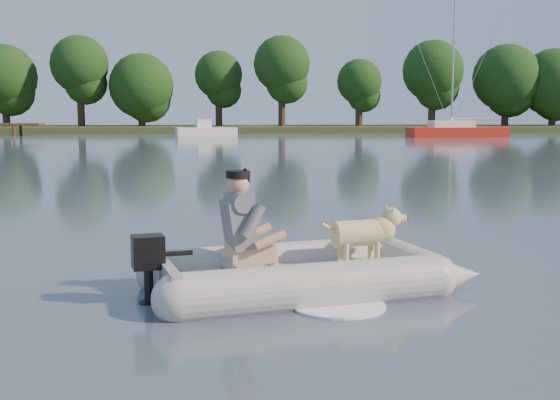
{
  "coord_description": "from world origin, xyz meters",
  "views": [
    {
      "loc": [
        -0.66,
        -8.11,
        2.04
      ],
      "look_at": [
        -0.04,
        2.03,
        0.75
      ],
      "focal_mm": 45.0,
      "sensor_mm": 36.0,
      "label": 1
    }
  ],
  "objects": [
    {
      "name": "dinghy",
      "position": [
        0.11,
        -0.26,
        0.64
      ],
      "size": [
        5.88,
        4.95,
        1.48
      ],
      "primitive_type": null,
      "rotation": [
        0.0,
        0.0,
        0.26
      ],
      "color": "gray",
      "rests_on": "water"
    },
    {
      "name": "outboard_motor",
      "position": [
        -1.61,
        -0.72,
        0.33
      ],
      "size": [
        0.51,
        0.41,
        0.84
      ],
      "primitive_type": null,
      "rotation": [
        0.0,
        0.0,
        0.26
      ],
      "color": "black",
      "rests_on": "dinghy"
    },
    {
      "name": "water",
      "position": [
        0.0,
        0.0,
        0.0
      ],
      "size": [
        160.0,
        160.0,
        0.0
      ],
      "primitive_type": "plane",
      "color": "#515F6E",
      "rests_on": "ground"
    },
    {
      "name": "man",
      "position": [
        -0.63,
        -0.4,
        0.83
      ],
      "size": [
        0.92,
        0.84,
        1.16
      ],
      "primitive_type": null,
      "rotation": [
        0.0,
        0.0,
        0.26
      ],
      "color": "slate",
      "rests_on": "dinghy"
    },
    {
      "name": "dog",
      "position": [
        0.77,
        -0.03,
        0.56
      ],
      "size": [
        1.06,
        0.6,
        0.67
      ],
      "primitive_type": null,
      "rotation": [
        0.0,
        0.0,
        0.26
      ],
      "color": "tan",
      "rests_on": "dinghy"
    },
    {
      "name": "motorboat",
      "position": [
        -3.11,
        48.08,
        0.95
      ],
      "size": [
        5.22,
        2.93,
        2.08
      ],
      "primitive_type": null,
      "rotation": [
        0.0,
        0.0,
        0.22
      ],
      "color": "white",
      "rests_on": "water"
    },
    {
      "name": "shore_bank",
      "position": [
        0.0,
        62.0,
        0.25
      ],
      "size": [
        160.0,
        12.0,
        0.7
      ],
      "primitive_type": "cube",
      "color": "#47512D",
      "rests_on": "water"
    },
    {
      "name": "treeline",
      "position": [
        10.72,
        61.06,
        5.28
      ],
      "size": [
        93.74,
        7.35,
        9.27
      ],
      "color": "#332316",
      "rests_on": "shore_bank"
    },
    {
      "name": "sailboat",
      "position": [
        16.71,
        46.81,
        0.47
      ],
      "size": [
        7.94,
        2.99,
        10.69
      ],
      "rotation": [
        0.0,
        0.0,
        0.09
      ],
      "color": "red",
      "rests_on": "water"
    }
  ]
}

